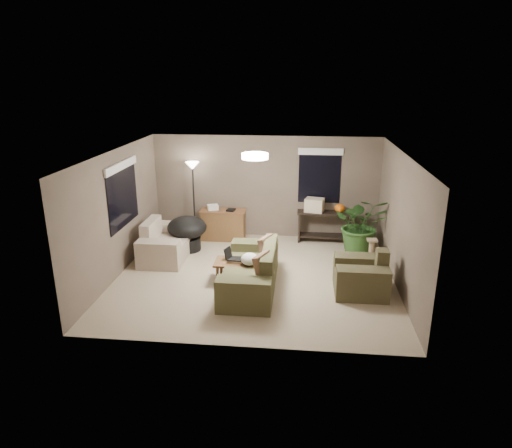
# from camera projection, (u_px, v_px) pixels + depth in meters

# --- Properties ---
(room_shell) EXTENTS (5.50, 5.50, 5.50)m
(room_shell) POSITION_uv_depth(u_px,v_px,m) (255.00, 217.00, 8.81)
(room_shell) COLOR tan
(room_shell) RESTS_ON ground
(main_sofa) EXTENTS (0.95, 2.20, 0.85)m
(main_sofa) POSITION_uv_depth(u_px,v_px,m) (252.00, 273.00, 8.63)
(main_sofa) COLOR #4D4C2E
(main_sofa) RESTS_ON ground
(throw_pillows) EXTENTS (0.39, 1.41, 0.47)m
(throw_pillows) POSITION_uv_depth(u_px,v_px,m) (266.00, 257.00, 8.50)
(throw_pillows) COLOR #8C7251
(throw_pillows) RESTS_ON main_sofa
(loveseat) EXTENTS (0.90, 1.60, 0.85)m
(loveseat) POSITION_uv_depth(u_px,v_px,m) (165.00, 244.00, 10.09)
(loveseat) COLOR #BEB6A2
(loveseat) RESTS_ON ground
(armchair) EXTENTS (0.95, 1.00, 0.85)m
(armchair) POSITION_uv_depth(u_px,v_px,m) (361.00, 277.00, 8.47)
(armchair) COLOR brown
(armchair) RESTS_ON ground
(coffee_table) EXTENTS (1.00, 0.55, 0.42)m
(coffee_table) POSITION_uv_depth(u_px,v_px,m) (240.00, 264.00, 8.88)
(coffee_table) COLOR brown
(coffee_table) RESTS_ON ground
(laptop) EXTENTS (0.40, 0.24, 0.24)m
(laptop) POSITION_uv_depth(u_px,v_px,m) (233.00, 256.00, 8.95)
(laptop) COLOR black
(laptop) RESTS_ON coffee_table
(plastic_bag) EXTENTS (0.39, 0.37, 0.24)m
(plastic_bag) POSITION_uv_depth(u_px,v_px,m) (250.00, 259.00, 8.66)
(plastic_bag) COLOR white
(plastic_bag) RESTS_ON coffee_table
(desk) EXTENTS (1.10, 0.50, 0.75)m
(desk) POSITION_uv_depth(u_px,v_px,m) (223.00, 224.00, 11.17)
(desk) COLOR brown
(desk) RESTS_ON ground
(desk_papers) EXTENTS (0.71, 0.31, 0.12)m
(desk_papers) POSITION_uv_depth(u_px,v_px,m) (217.00, 208.00, 11.04)
(desk_papers) COLOR silver
(desk_papers) RESTS_ON desk
(console_table) EXTENTS (1.30, 0.40, 0.75)m
(console_table) POSITION_uv_depth(u_px,v_px,m) (324.00, 224.00, 11.00)
(console_table) COLOR black
(console_table) RESTS_ON ground
(pumpkin) EXTENTS (0.28, 0.28, 0.20)m
(pumpkin) POSITION_uv_depth(u_px,v_px,m) (340.00, 208.00, 10.84)
(pumpkin) COLOR orange
(pumpkin) RESTS_ON console_table
(cardboard_box) EXTENTS (0.49, 0.41, 0.32)m
(cardboard_box) POSITION_uv_depth(u_px,v_px,m) (314.00, 205.00, 10.88)
(cardboard_box) COLOR beige
(cardboard_box) RESTS_ON console_table
(papasan_chair) EXTENTS (1.02, 1.02, 0.80)m
(papasan_chair) POSITION_uv_depth(u_px,v_px,m) (187.00, 231.00, 10.46)
(papasan_chair) COLOR black
(papasan_chair) RESTS_ON ground
(floor_lamp) EXTENTS (0.32, 0.32, 1.91)m
(floor_lamp) POSITION_uv_depth(u_px,v_px,m) (193.00, 175.00, 10.86)
(floor_lamp) COLOR black
(floor_lamp) RESTS_ON ground
(ceiling_fixture) EXTENTS (0.50, 0.50, 0.10)m
(ceiling_fixture) POSITION_uv_depth(u_px,v_px,m) (255.00, 156.00, 8.44)
(ceiling_fixture) COLOR white
(ceiling_fixture) RESTS_ON room_shell
(houseplant) EXTENTS (1.19, 1.32, 1.03)m
(houseplant) POSITION_uv_depth(u_px,v_px,m) (361.00, 230.00, 10.33)
(houseplant) COLOR #2D5923
(houseplant) RESTS_ON ground
(cat_scratching_post) EXTENTS (0.32, 0.32, 0.50)m
(cat_scratching_post) POSITION_uv_depth(u_px,v_px,m) (371.00, 252.00, 9.90)
(cat_scratching_post) COLOR tan
(cat_scratching_post) RESTS_ON ground
(window_left) EXTENTS (0.05, 1.56, 1.33)m
(window_left) POSITION_uv_depth(u_px,v_px,m) (122.00, 184.00, 9.19)
(window_left) COLOR black
(window_left) RESTS_ON room_shell
(window_back) EXTENTS (1.06, 0.05, 1.33)m
(window_back) POSITION_uv_depth(u_px,v_px,m) (320.00, 167.00, 10.85)
(window_back) COLOR black
(window_back) RESTS_ON room_shell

